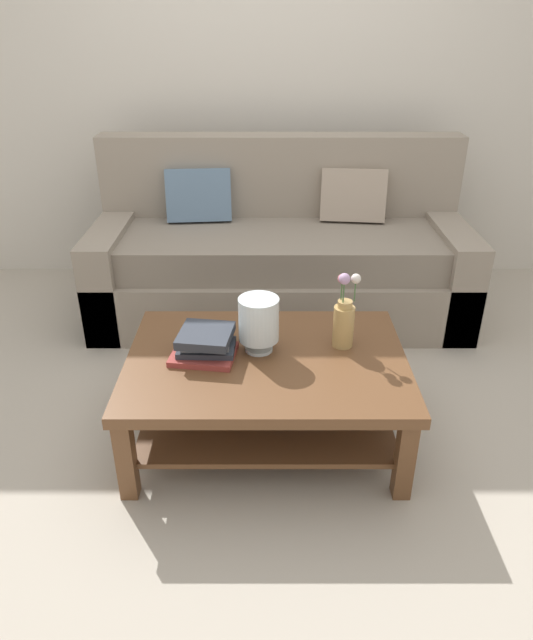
{
  "coord_description": "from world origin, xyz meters",
  "views": [
    {
      "loc": [
        -0.0,
        -2.47,
        1.72
      ],
      "look_at": [
        -0.0,
        -0.21,
        0.52
      ],
      "focal_mm": 32.37,
      "sensor_mm": 36.0,
      "label": 1
    }
  ],
  "objects_px": {
    "glass_hurricane_vase": "(260,321)",
    "flower_pitcher": "(345,319)",
    "coffee_table": "(267,379)",
    "book_stack_main": "(206,344)",
    "couch": "(281,257)"
  },
  "relations": [
    {
      "from": "glass_hurricane_vase",
      "to": "flower_pitcher",
      "type": "distance_m",
      "value": 0.37
    },
    {
      "from": "coffee_table",
      "to": "glass_hurricane_vase",
      "type": "relative_size",
      "value": 4.83
    },
    {
      "from": "coffee_table",
      "to": "book_stack_main",
      "type": "xyz_separation_m",
      "value": [
        -0.26,
        0.02,
        0.17
      ]
    },
    {
      "from": "coffee_table",
      "to": "glass_hurricane_vase",
      "type": "distance_m",
      "value": 0.27
    },
    {
      "from": "couch",
      "to": "book_stack_main",
      "type": "bearing_deg",
      "value": -105.23
    },
    {
      "from": "glass_hurricane_vase",
      "to": "couch",
      "type": "bearing_deg",
      "value": 84.44
    },
    {
      "from": "glass_hurricane_vase",
      "to": "book_stack_main",
      "type": "bearing_deg",
      "value": -168.86
    },
    {
      "from": "book_stack_main",
      "to": "flower_pitcher",
      "type": "relative_size",
      "value": 0.84
    },
    {
      "from": "couch",
      "to": "flower_pitcher",
      "type": "bearing_deg",
      "value": -78.17
    },
    {
      "from": "couch",
      "to": "glass_hurricane_vase",
      "type": "distance_m",
      "value": 1.26
    },
    {
      "from": "glass_hurricane_vase",
      "to": "coffee_table",
      "type": "bearing_deg",
      "value": -62.08
    },
    {
      "from": "couch",
      "to": "glass_hurricane_vase",
      "type": "relative_size",
      "value": 9.13
    },
    {
      "from": "couch",
      "to": "book_stack_main",
      "type": "height_order",
      "value": "couch"
    },
    {
      "from": "couch",
      "to": "glass_hurricane_vase",
      "type": "bearing_deg",
      "value": -95.56
    },
    {
      "from": "coffee_table",
      "to": "glass_hurricane_vase",
      "type": "height_order",
      "value": "glass_hurricane_vase"
    }
  ]
}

